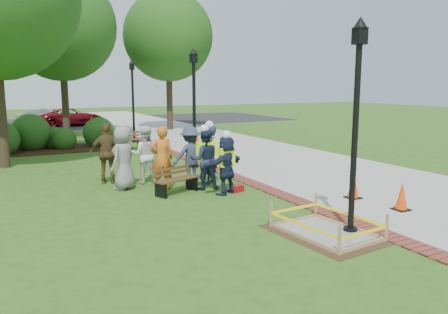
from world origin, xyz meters
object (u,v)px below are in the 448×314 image
bench_near (177,185)px  hivis_worker_c (204,157)px  hivis_worker_a (226,163)px  lamp_near (356,111)px  hivis_worker_b (210,153)px  cone_front (402,197)px  wet_concrete_pad (326,223)px

bench_near → hivis_worker_c: 1.16m
hivis_worker_a → bench_near: bearing=151.3°
hivis_worker_c → lamp_near: bearing=-77.3°
hivis_worker_b → hivis_worker_a: bearing=-96.1°
hivis_worker_b → bench_near: bearing=-151.9°
hivis_worker_c → cone_front: bearing=-51.9°
wet_concrete_pad → bench_near: bearing=108.4°
lamp_near → hivis_worker_c: 5.14m
bench_near → cone_front: (4.18, -4.03, 0.11)m
bench_near → lamp_near: bearing=-66.7°
cone_front → lamp_near: bearing=-164.2°
cone_front → hivis_worker_a: (-2.98, 3.37, 0.54)m
cone_front → hivis_worker_b: size_ratio=0.37×
bench_near → hivis_worker_b: size_ratio=0.73×
lamp_near → hivis_worker_b: size_ratio=2.22×
lamp_near → hivis_worker_a: (-0.79, 3.98, -1.60)m
lamp_near → hivis_worker_a: 4.37m
hivis_worker_b → hivis_worker_c: 0.73m
hivis_worker_a → hivis_worker_c: (-0.29, 0.79, 0.05)m
bench_near → lamp_near: size_ratio=0.33×
lamp_near → hivis_worker_b: lamp_near is taller
cone_front → wet_concrete_pad: bearing=-170.3°
hivis_worker_a → wet_concrete_pad: bearing=-85.8°
cone_front → lamp_near: lamp_near is taller
cone_front → hivis_worker_a: hivis_worker_a is taller
cone_front → hivis_worker_b: (-2.83, 4.75, 0.61)m
hivis_worker_a → lamp_near: bearing=-78.8°
lamp_near → hivis_worker_a: bearing=101.2°
cone_front → hivis_worker_c: size_ratio=0.38×
hivis_worker_b → hivis_worker_c: size_ratio=1.03×
bench_near → hivis_worker_b: (1.36, 0.72, 0.72)m
wet_concrete_pad → cone_front: cone_front is taller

